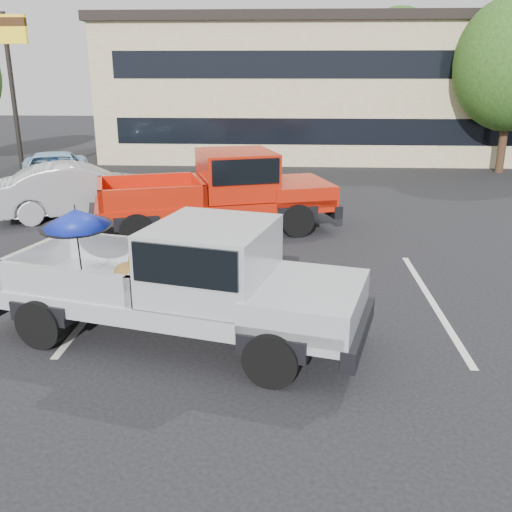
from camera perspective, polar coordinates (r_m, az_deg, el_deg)
The scene contains 10 objects.
ground at distance 8.69m, azimuth 0.59°, elevation -9.23°, with size 90.00×90.00×0.00m, color black.
stripe_left at distance 11.02m, azimuth -14.75°, elevation -3.75°, with size 0.12×5.00×0.01m, color silver.
stripe_right at distance 10.84m, azimuth 17.18°, elevation -4.35°, with size 0.12×5.00×0.01m, color silver.
motel_building at distance 28.76m, azimuth 6.69°, elevation 16.43°, with size 20.40×8.40×6.30m.
motel_sign at distance 24.06m, azimuth -23.60°, elevation 18.27°, with size 1.60×0.22×6.00m.
tree_back at distance 32.22m, azimuth 13.95°, elevation 18.36°, with size 4.68×4.68×7.11m.
silver_pickup at distance 8.58m, azimuth -5.92°, elevation -2.05°, with size 6.00×3.35×2.06m.
red_pickup at distance 14.71m, azimuth -2.65°, elevation 6.84°, with size 6.58×3.93×2.05m.
silver_sedan at distance 17.02m, azimuth -17.15°, elevation 6.34°, with size 1.59×4.57×1.50m, color #A4A5AB.
blue_suv at distance 20.44m, azimuth -19.56°, elevation 7.73°, with size 2.24×4.85×1.35m, color #95C1DF.
Camera 1 is at (0.33, -7.72, 3.99)m, focal length 40.00 mm.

